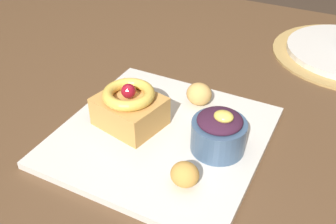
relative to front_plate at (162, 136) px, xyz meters
name	(u,v)px	position (x,y,z in m)	size (l,w,h in m)	color
dining_table	(168,126)	(-0.06, 0.13, -0.09)	(1.32, 1.06, 0.73)	brown
front_plate	(162,136)	(0.00, 0.00, 0.00)	(0.31, 0.31, 0.01)	silver
cake_slice	(130,108)	(-0.06, 0.00, 0.04)	(0.11, 0.10, 0.07)	#C68E47
berry_ramekin	(219,132)	(0.09, 0.01, 0.04)	(0.08, 0.08, 0.07)	#3D5675
fritter_front	(185,174)	(0.08, -0.08, 0.02)	(0.04, 0.04, 0.03)	gold
fritter_middle	(199,94)	(0.02, 0.10, 0.03)	(0.04, 0.04, 0.04)	tan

